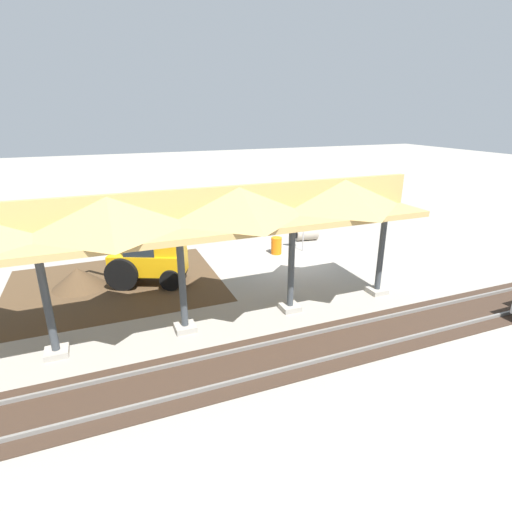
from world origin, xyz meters
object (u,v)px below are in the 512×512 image
object	(u,v)px
backhoe	(145,256)
concrete_pipe	(306,233)
stop_sign	(304,218)
traffic_barrel	(276,246)

from	to	relation	value
backhoe	concrete_pipe	world-z (taller)	backhoe
backhoe	stop_sign	bearing A→B (deg)	-171.42
backhoe	traffic_barrel	xyz separation A→B (m)	(-6.92, -1.41, -0.82)
concrete_pipe	traffic_barrel	distance (m)	3.06
stop_sign	concrete_pipe	bearing A→B (deg)	-123.85
traffic_barrel	backhoe	bearing A→B (deg)	11.48
stop_sign	concrete_pipe	size ratio (longest dim) A/B	1.83
stop_sign	traffic_barrel	size ratio (longest dim) A/B	2.81
stop_sign	traffic_barrel	distance (m)	2.05
stop_sign	concrete_pipe	world-z (taller)	stop_sign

